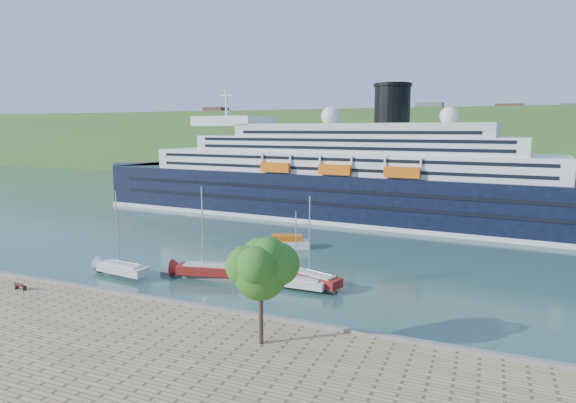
# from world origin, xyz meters

# --- Properties ---
(ground) EXTENTS (400.00, 400.00, 0.00)m
(ground) POSITION_xyz_m (0.00, 0.00, 0.00)
(ground) COLOR #2E524A
(ground) RESTS_ON ground
(far_hillside) EXTENTS (400.00, 50.00, 24.00)m
(far_hillside) POSITION_xyz_m (0.00, 145.00, 12.00)
(far_hillside) COLOR #316026
(far_hillside) RESTS_ON ground
(quay_coping) EXTENTS (220.00, 0.50, 0.30)m
(quay_coping) POSITION_xyz_m (0.00, -0.20, 1.15)
(quay_coping) COLOR slate
(quay_coping) RESTS_ON promenade
(cruise_ship) EXTENTS (114.29, 24.47, 25.47)m
(cruise_ship) POSITION_xyz_m (1.70, 53.32, 12.73)
(cruise_ship) COLOR black
(cruise_ship) RESTS_ON ground
(park_bench) EXTENTS (1.36, 0.57, 0.87)m
(park_bench) POSITION_xyz_m (-13.13, -3.12, 1.43)
(park_bench) COLOR #422112
(park_bench) RESTS_ON promenade
(promenade_tree) EXTENTS (5.50, 5.50, 9.10)m
(promenade_tree) POSITION_xyz_m (15.00, -4.80, 5.55)
(promenade_tree) COLOR #296A1C
(promenade_tree) RESTS_ON promenade
(floating_pontoon) EXTENTS (20.08, 4.39, 0.44)m
(floating_pontoon) POSITION_xyz_m (4.77, 11.12, 0.22)
(floating_pontoon) COLOR gray
(floating_pontoon) RESTS_ON ground
(sailboat_white_near) EXTENTS (7.78, 2.99, 9.80)m
(sailboat_white_near) POSITION_xyz_m (-8.71, 6.77, 4.90)
(sailboat_white_near) COLOR silver
(sailboat_white_near) RESTS_ON ground
(sailboat_red) EXTENTS (8.27, 3.83, 10.32)m
(sailboat_red) POSITION_xyz_m (0.88, 10.17, 5.16)
(sailboat_red) COLOR maroon
(sailboat_red) RESTS_ON ground
(sailboat_white_far) EXTENTS (6.40, 1.89, 8.22)m
(sailboat_white_far) POSITION_xyz_m (12.20, 10.45, 4.11)
(sailboat_white_far) COLOR silver
(sailboat_white_far) RESTS_ON ground
(tender_launch) EXTENTS (7.30, 4.82, 1.91)m
(tender_launch) POSITION_xyz_m (3.62, 27.23, 0.96)
(tender_launch) COLOR #E35E0D
(tender_launch) RESTS_ON ground
(sailboat_extra) EXTENTS (7.73, 4.34, 9.63)m
(sailboat_extra) POSITION_xyz_m (13.18, 12.00, 4.82)
(sailboat_extra) COLOR maroon
(sailboat_extra) RESTS_ON ground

